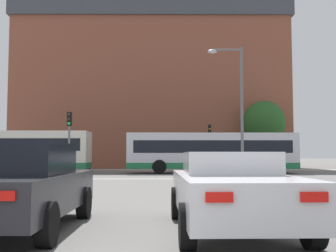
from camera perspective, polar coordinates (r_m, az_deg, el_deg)
The scene contains 14 objects.
stop_line_strip at distance 23.52m, azimuth -2.16°, elevation -7.17°, with size 7.72×0.30×0.01m, color silver.
far_pavement at distance 38.65m, azimuth -1.45°, elevation -5.95°, with size 68.58×2.50×0.01m, color #A09B91.
brick_civic_building at distance 49.27m, azimuth -2.12°, elevation 4.67°, with size 29.46×13.50×19.93m.
car_saloon_left at distance 7.76m, azimuth -19.53°, elevation -7.63°, with size 1.97×4.51×1.50m.
car_roadster_right at distance 7.36m, azimuth 8.54°, elevation -8.62°, with size 2.01×4.69×1.34m.
bus_crossing_lead at distance 31.32m, azimuth 5.88°, elevation -3.50°, with size 12.36×2.69×2.94m.
bus_crossing_trailing at distance 32.92m, azimuth -19.32°, elevation -3.19°, with size 10.08×2.66×3.08m.
traffic_light_near_left at distance 24.48m, azimuth -13.24°, elevation -0.97°, with size 0.26×0.31×3.77m.
traffic_light_far_right at distance 38.50m, azimuth 5.66°, elevation -1.81°, with size 0.26×0.31×4.13m.
street_lamp_junction at distance 23.44m, azimuth 9.20°, elevation 3.71°, with size 1.93×0.36×7.29m.
pedestrian_waiting at distance 39.57m, azimuth -10.57°, elevation -4.35°, with size 0.43×0.45×1.75m.
pedestrian_walking_east at distance 38.56m, azimuth 7.16°, elevation -4.43°, with size 0.40×0.46×1.72m.
pedestrian_walking_west at distance 39.52m, azimuth -13.94°, elevation -4.41°, with size 0.45×0.41×1.65m.
tree_by_building at distance 42.06m, azimuth 12.87°, elevation 0.42°, with size 4.09×4.09×6.65m.
Camera 1 is at (0.73, -2.90, 1.27)m, focal length 45.00 mm.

